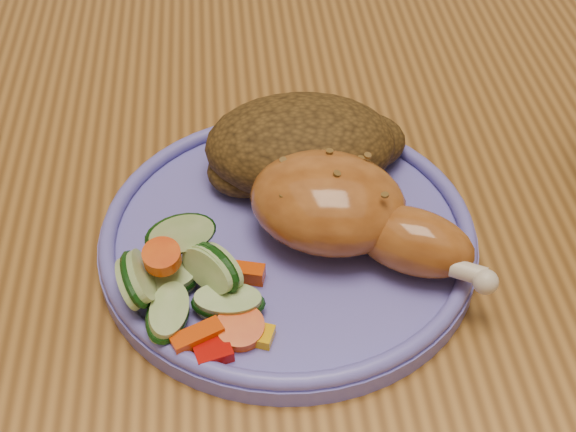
# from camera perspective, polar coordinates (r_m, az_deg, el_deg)

# --- Properties ---
(dining_table) EXTENTS (0.90, 1.40, 0.75)m
(dining_table) POSITION_cam_1_polar(r_m,az_deg,el_deg) (0.62, 3.24, -2.28)
(dining_table) COLOR brown
(dining_table) RESTS_ON ground
(chair_far) EXTENTS (0.42, 0.42, 0.91)m
(chair_far) POSITION_cam_1_polar(r_m,az_deg,el_deg) (1.22, -1.03, 13.46)
(chair_far) COLOR #4C2D16
(chair_far) RESTS_ON ground
(plate) EXTENTS (0.23, 0.23, 0.01)m
(plate) POSITION_cam_1_polar(r_m,az_deg,el_deg) (0.50, 0.00, -1.72)
(plate) COLOR #605BBD
(plate) RESTS_ON dining_table
(plate_rim) EXTENTS (0.23, 0.23, 0.01)m
(plate_rim) POSITION_cam_1_polar(r_m,az_deg,el_deg) (0.49, 0.00, -0.83)
(plate_rim) COLOR #605BBD
(plate_rim) RESTS_ON plate
(chicken_leg) EXTENTS (0.15, 0.13, 0.05)m
(chicken_leg) POSITION_cam_1_polar(r_m,az_deg,el_deg) (0.48, 4.28, 0.32)
(chicken_leg) COLOR #AA5E23
(chicken_leg) RESTS_ON plate
(rice_pilaf) EXTENTS (0.13, 0.09, 0.05)m
(rice_pilaf) POSITION_cam_1_polar(r_m,az_deg,el_deg) (0.53, 1.17, 4.98)
(rice_pilaf) COLOR #4C3313
(rice_pilaf) RESTS_ON plate
(vegetable_pile) EXTENTS (0.09, 0.10, 0.05)m
(vegetable_pile) POSITION_cam_1_polar(r_m,az_deg,el_deg) (0.45, -6.96, -4.73)
(vegetable_pile) COLOR #A50A05
(vegetable_pile) RESTS_ON plate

